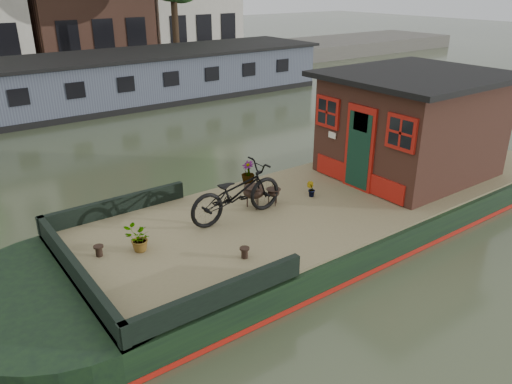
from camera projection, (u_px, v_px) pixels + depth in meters
ground at (341, 219)px, 11.35m from camera, size 120.00×120.00×0.00m
houseboat_hull at (297, 224)px, 10.52m from camera, size 14.01×4.02×0.60m
houseboat_deck at (343, 194)px, 11.10m from camera, size 11.80×3.80×0.05m
bow_bulwark at (127, 254)px, 8.26m from camera, size 3.00×4.00×0.35m
cabin at (412, 123)px, 11.81m from camera, size 4.00×3.50×2.42m
bicycle at (236, 193)px, 9.71m from camera, size 2.06×0.72×1.08m
potted_plant_b at (311, 189)px, 10.84m from camera, size 0.22×0.23×0.34m
potted_plant_c at (139, 239)px, 8.60m from camera, size 0.50×0.45×0.49m
potted_plant_d at (248, 172)px, 11.49m from camera, size 0.36×0.36×0.54m
brazier_front at (254, 197)px, 10.30m from camera, size 0.53×0.53×0.47m
brazier_rear at (273, 197)px, 10.45m from camera, size 0.40×0.40×0.35m
bollard_port at (99, 251)px, 8.51m from camera, size 0.17×0.17×0.19m
bollard_stbd at (245, 253)px, 8.45m from camera, size 0.17×0.17×0.19m
far_houseboat at (108, 82)px, 21.35m from camera, size 20.40×4.40×2.11m
quay at (63, 74)px, 26.37m from camera, size 60.00×6.00×0.90m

